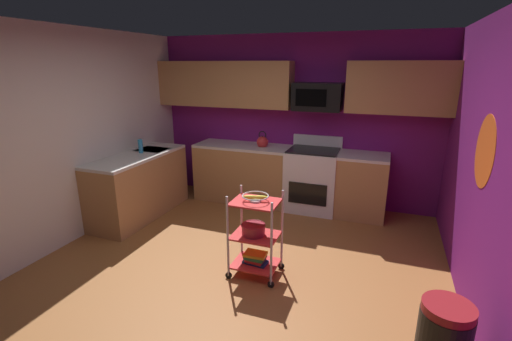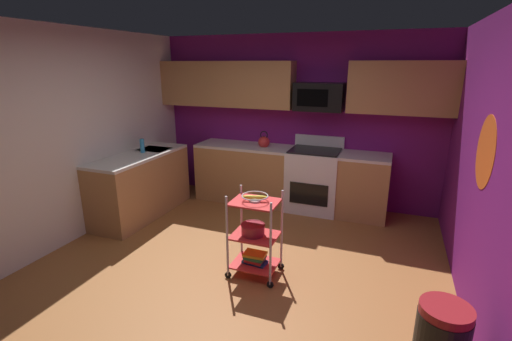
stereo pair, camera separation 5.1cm
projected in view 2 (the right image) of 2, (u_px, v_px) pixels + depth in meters
The scene contains 15 objects.
floor at pixel (231, 276), 3.85m from camera, with size 4.40×4.80×0.04m, color #995B2D.
wall_back at pixel (295, 121), 5.65m from camera, with size 4.52×0.06×2.60m, color #751970.
wall_left at pixel (58, 140), 4.24m from camera, with size 0.06×4.80×2.60m, color silver.
wall_right at pixel (497, 183), 2.70m from camera, with size 0.06×4.80×2.60m, color #751970.
wall_flower_decal at pixel (485, 152), 3.01m from camera, with size 0.63×0.63×0.00m, color #E5591E.
counter_run at pixel (237, 180), 5.47m from camera, with size 3.69×2.23×0.92m.
oven_range at pixel (314, 179), 5.45m from camera, with size 0.76×0.65×1.10m.
upper_cabinets at pixel (287, 85), 5.35m from camera, with size 4.40×0.33×0.70m.
microwave at pixel (319, 97), 5.19m from camera, with size 0.70×0.39×0.40m.
rolling_cart at pixel (255, 235), 3.73m from camera, with size 0.54×0.39×0.91m.
fruit_bowl at pixel (255, 197), 3.60m from camera, with size 0.27×0.27×0.07m.
mixing_bowl_large at pixel (253, 229), 3.71m from camera, with size 0.25×0.25×0.11m.
book_stack at pixel (255, 258), 3.80m from camera, with size 0.27×0.18×0.12m.
kettle at pixel (264, 142), 5.57m from camera, with size 0.21×0.18×0.26m.
dish_soap_bottle at pixel (142, 146), 5.20m from camera, with size 0.06×0.06×0.20m, color #2D8CBF.
Camera 2 is at (1.46, -3.05, 2.16)m, focal length 25.21 mm.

